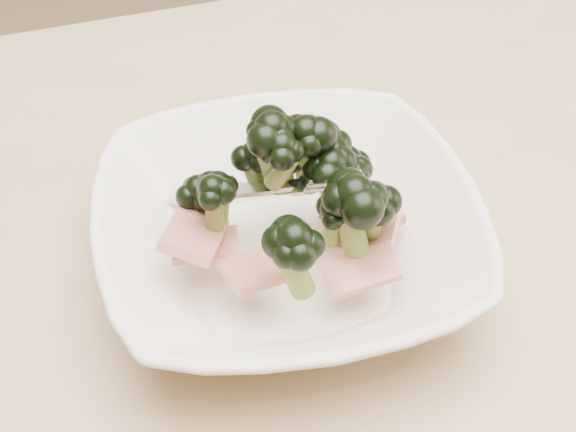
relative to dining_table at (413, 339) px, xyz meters
name	(u,v)px	position (x,y,z in m)	size (l,w,h in m)	color
dining_table	(413,339)	(0.00, 0.00, 0.00)	(1.20, 0.80, 0.75)	tan
broccoli_dish	(290,227)	(-0.10, 0.02, 0.14)	(0.28, 0.28, 0.12)	#EFE0CA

